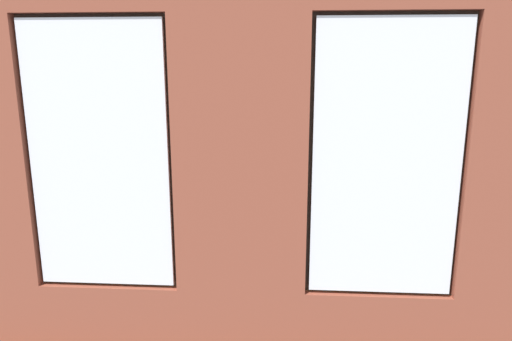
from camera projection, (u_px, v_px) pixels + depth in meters
ground_plane at (261, 242)px, 6.38m from camera, size 6.26×6.31×0.10m
brick_wall_with_windows at (240, 181)px, 3.34m from camera, size 5.66×0.30×3.13m
white_wall_right at (50, 127)px, 6.01m from camera, size 0.10×5.31×3.13m
couch_by_window at (156, 286)px, 4.29m from camera, size 1.99×0.87×0.80m
couch_left at (426, 229)px, 5.79m from camera, size 0.90×1.75×0.80m
coffee_table at (253, 202)px, 6.75m from camera, size 1.58×0.87×0.43m
cup_ceramic at (253, 196)px, 6.73m from camera, size 0.09×0.09×0.11m
candle_jar at (261, 198)px, 6.59m from camera, size 0.08×0.08×0.11m
table_plant_small at (241, 190)px, 6.83m from camera, size 0.14×0.14×0.21m
remote_black at (283, 196)px, 6.86m from camera, size 0.17×0.06×0.02m
remote_silver at (220, 201)px, 6.64m from camera, size 0.17×0.14×0.02m
media_console at (79, 221)px, 6.22m from camera, size 1.15×0.42×0.58m
tv_flatscreen at (74, 169)px, 6.06m from camera, size 1.22×0.20×0.86m
papasan_chair at (201, 177)px, 7.96m from camera, size 1.19×1.19×0.73m
potted_plant_foreground_right at (150, 167)px, 8.44m from camera, size 0.50×0.50×0.82m
potted_plant_by_left_couch at (376, 188)px, 7.06m from camera, size 0.49×0.49×0.74m
potted_plant_mid_room_small at (331, 202)px, 7.07m from camera, size 0.23×0.23×0.45m
potted_plant_between_couches at (310, 273)px, 4.21m from camera, size 0.44×0.44×0.78m
potted_plant_corner_far_left at (509, 284)px, 3.95m from camera, size 0.48×0.48×0.80m
potted_plant_corner_near_left at (394, 166)px, 8.19m from camera, size 0.57×0.57×0.96m
potted_plant_near_tv at (80, 204)px, 5.07m from camera, size 0.93×0.89×1.39m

